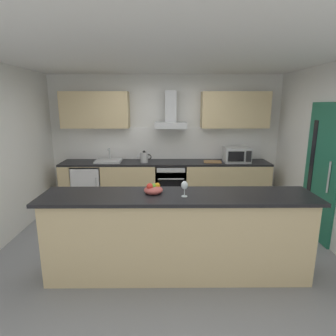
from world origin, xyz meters
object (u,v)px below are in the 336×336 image
kettle (144,157)px  fruit_bowl (153,189)px  range_hood (171,116)px  wine_glass (185,186)px  sink (109,161)px  oven (171,183)px  refrigerator (89,185)px  microwave (237,155)px  chopping_board (212,162)px

kettle → fruit_bowl: (0.28, -2.29, 0.06)m
range_hood → kettle: bearing=-162.6°
wine_glass → sink: bearing=118.6°
oven → refrigerator: (-1.65, -0.00, -0.03)m
kettle → range_hood: (0.52, 0.16, 0.78)m
kettle → microwave: bearing=0.2°
wine_glass → chopping_board: 2.55m
kettle → wine_glass: size_ratio=1.62×
chopping_board → fruit_bowl: bearing=-114.9°
microwave → wine_glass: bearing=-116.2°
microwave → oven: bearing=178.8°
kettle → range_hood: size_ratio=0.40×
wine_glass → oven: bearing=92.6°
refrigerator → sink: (0.41, 0.01, 0.50)m
oven → chopping_board: size_ratio=2.35×
oven → range_hood: 1.33m
fruit_bowl → kettle: bearing=97.0°
range_hood → fruit_bowl: range_hood is taller
sink → wine_glass: 2.82m
wine_glass → microwave: bearing=63.8°
oven → kettle: kettle is taller
fruit_bowl → range_hood: bearing=84.4°
kettle → chopping_board: (1.35, 0.01, -0.09)m
oven → chopping_board: 0.94m
oven → sink: size_ratio=1.60×
oven → kettle: (-0.52, -0.03, 0.55)m
wine_glass → fruit_bowl: (-0.35, 0.13, -0.08)m
oven → fruit_bowl: bearing=-95.9°
microwave → wine_glass: 2.71m
wine_glass → refrigerator: bearing=125.6°
refrigerator → chopping_board: bearing=-0.5°
sink → kettle: 0.72m
refrigerator → chopping_board: chopping_board is taller
oven → fruit_bowl: (-0.24, -2.33, 0.60)m
refrigerator → fruit_bowl: size_ratio=3.86×
refrigerator → range_hood: range_hood is taller
chopping_board → microwave: bearing=-0.5°
microwave → chopping_board: 0.50m
sink → chopping_board: 2.06m
oven → range_hood: range_hood is taller
sink → kettle: size_ratio=1.73×
chopping_board → oven: bearing=178.4°
fruit_bowl → chopping_board: bearing=65.1°
sink → kettle: sink is taller
wine_glass → chopping_board: bearing=73.6°
sink → microwave: bearing=-0.9°
range_hood → chopping_board: bearing=-10.5°
microwave → sink: bearing=179.1°
kettle → wine_glass: (0.63, -2.42, 0.14)m
range_hood → wine_glass: (0.11, -2.58, -0.65)m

